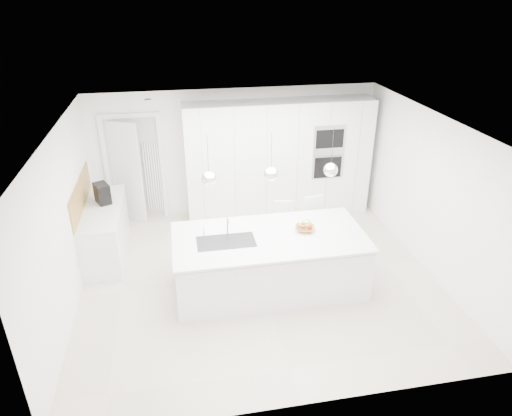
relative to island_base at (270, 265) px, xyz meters
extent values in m
plane|color=beige|center=(-0.10, 0.30, -0.43)|extent=(5.50, 5.50, 0.00)
plane|color=white|center=(-0.10, 2.80, 0.82)|extent=(5.50, 0.00, 5.50)
plane|color=white|center=(-2.85, 0.30, 0.82)|extent=(0.00, 5.00, 5.00)
plane|color=white|center=(-0.10, 0.30, 2.07)|extent=(5.50, 5.50, 0.00)
cube|color=white|center=(0.70, 2.50, 0.72)|extent=(3.60, 0.60, 2.30)
cube|color=white|center=(-2.30, 2.72, 0.57)|extent=(0.76, 0.38, 2.00)
cube|color=white|center=(-2.55, 1.50, 0.00)|extent=(0.60, 1.80, 0.86)
cube|color=white|center=(-2.55, 1.50, 0.45)|extent=(0.62, 1.82, 0.04)
cube|color=#AF8336|center=(-2.84, 1.50, 0.72)|extent=(0.02, 1.80, 0.50)
cube|color=white|center=(0.00, 0.00, 0.00)|extent=(2.80, 1.20, 0.86)
cube|color=white|center=(0.00, 0.05, 0.45)|extent=(2.84, 1.40, 0.04)
cylinder|color=white|center=(-0.60, 0.20, 0.62)|extent=(0.02, 0.02, 0.30)
sphere|color=white|center=(-0.85, 0.00, 1.47)|extent=(0.20, 0.20, 0.20)
sphere|color=white|center=(0.00, 0.00, 1.47)|extent=(0.20, 0.20, 0.20)
sphere|color=white|center=(0.85, 0.00, 1.47)|extent=(0.20, 0.20, 0.20)
imported|color=#AF8336|center=(0.55, 0.11, 0.50)|extent=(0.36, 0.36, 0.07)
cube|color=black|center=(-2.53, 1.68, 0.64)|extent=(0.32, 0.37, 0.34)
sphere|color=#9F2A13|center=(0.62, 0.09, 0.54)|extent=(0.07, 0.07, 0.07)
sphere|color=#9F2A13|center=(0.53, 0.16, 0.54)|extent=(0.08, 0.08, 0.08)
sphere|color=#9F2A13|center=(0.54, 0.14, 0.53)|extent=(0.07, 0.07, 0.07)
torus|color=yellow|center=(0.56, 0.14, 0.59)|extent=(0.24, 0.17, 0.21)
camera|label=1|loc=(-1.25, -5.64, 3.81)|focal=32.00mm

